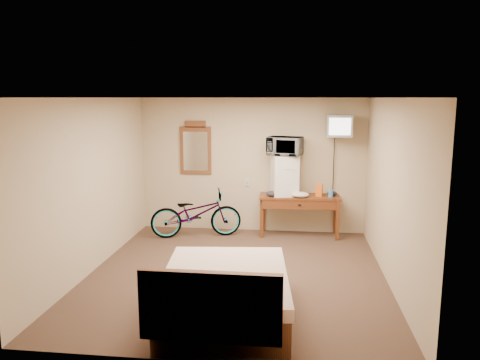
{
  "coord_description": "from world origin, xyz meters",
  "views": [
    {
      "loc": [
        0.8,
        -6.33,
        2.5
      ],
      "look_at": [
        -0.05,
        0.83,
        1.23
      ],
      "focal_mm": 35.0,
      "sensor_mm": 36.0,
      "label": 1
    }
  ],
  "objects_px": {
    "mini_fridge": "(284,175)",
    "wall_mirror": "(196,148)",
    "bed": "(224,294)",
    "desk": "(299,202)",
    "crt_television": "(339,126)",
    "blue_cup": "(331,193)",
    "microwave": "(285,146)",
    "bicycle": "(196,214)"
  },
  "relations": [
    {
      "from": "mini_fridge",
      "to": "wall_mirror",
      "type": "height_order",
      "value": "wall_mirror"
    },
    {
      "from": "bed",
      "to": "mini_fridge",
      "type": "bearing_deg",
      "value": 80.27
    },
    {
      "from": "desk",
      "to": "crt_television",
      "type": "bearing_deg",
      "value": 2.14
    },
    {
      "from": "blue_cup",
      "to": "mini_fridge",
      "type": "bearing_deg",
      "value": 174.15
    },
    {
      "from": "desk",
      "to": "bed",
      "type": "xyz_separation_m",
      "value": [
        -0.87,
        -3.38,
        -0.34
      ]
    },
    {
      "from": "microwave",
      "to": "blue_cup",
      "type": "bearing_deg",
      "value": 7.73
    },
    {
      "from": "blue_cup",
      "to": "wall_mirror",
      "type": "xyz_separation_m",
      "value": [
        -2.51,
        0.33,
        0.74
      ]
    },
    {
      "from": "microwave",
      "to": "blue_cup",
      "type": "distance_m",
      "value": 1.17
    },
    {
      "from": "microwave",
      "to": "bed",
      "type": "height_order",
      "value": "microwave"
    },
    {
      "from": "wall_mirror",
      "to": "desk",
      "type": "bearing_deg",
      "value": -7.98
    },
    {
      "from": "blue_cup",
      "to": "bed",
      "type": "height_order",
      "value": "bed"
    },
    {
      "from": "blue_cup",
      "to": "wall_mirror",
      "type": "bearing_deg",
      "value": 172.55
    },
    {
      "from": "crt_television",
      "to": "bicycle",
      "type": "bearing_deg",
      "value": -173.57
    },
    {
      "from": "crt_television",
      "to": "bed",
      "type": "height_order",
      "value": "crt_television"
    },
    {
      "from": "desk",
      "to": "microwave",
      "type": "distance_m",
      "value": 1.05
    },
    {
      "from": "blue_cup",
      "to": "wall_mirror",
      "type": "relative_size",
      "value": 0.14
    },
    {
      "from": "bicycle",
      "to": "bed",
      "type": "xyz_separation_m",
      "value": [
        0.99,
        -3.12,
        -0.13
      ]
    },
    {
      "from": "crt_television",
      "to": "bed",
      "type": "distance_m",
      "value": 4.1
    },
    {
      "from": "wall_mirror",
      "to": "bed",
      "type": "relative_size",
      "value": 0.5
    },
    {
      "from": "desk",
      "to": "crt_television",
      "type": "relative_size",
      "value": 2.6
    },
    {
      "from": "microwave",
      "to": "desk",
      "type": "bearing_deg",
      "value": 7.11
    },
    {
      "from": "mini_fridge",
      "to": "microwave",
      "type": "xyz_separation_m",
      "value": [
        0.0,
        0.0,
        0.53
      ]
    },
    {
      "from": "crt_television",
      "to": "bicycle",
      "type": "xyz_separation_m",
      "value": [
        -2.51,
        -0.28,
        -1.58
      ]
    },
    {
      "from": "microwave",
      "to": "crt_television",
      "type": "height_order",
      "value": "crt_television"
    },
    {
      "from": "desk",
      "to": "blue_cup",
      "type": "height_order",
      "value": "blue_cup"
    },
    {
      "from": "mini_fridge",
      "to": "wall_mirror",
      "type": "distance_m",
      "value": 1.75
    },
    {
      "from": "desk",
      "to": "blue_cup",
      "type": "bearing_deg",
      "value": -5.55
    },
    {
      "from": "desk",
      "to": "mini_fridge",
      "type": "distance_m",
      "value": 0.56
    },
    {
      "from": "desk",
      "to": "blue_cup",
      "type": "relative_size",
      "value": 10.16
    },
    {
      "from": "desk",
      "to": "bed",
      "type": "distance_m",
      "value": 3.51
    },
    {
      "from": "blue_cup",
      "to": "bicycle",
      "type": "bearing_deg",
      "value": -175.11
    },
    {
      "from": "crt_television",
      "to": "wall_mirror",
      "type": "relative_size",
      "value": 0.56
    },
    {
      "from": "mini_fridge",
      "to": "blue_cup",
      "type": "distance_m",
      "value": 0.88
    },
    {
      "from": "blue_cup",
      "to": "bicycle",
      "type": "relative_size",
      "value": 0.09
    },
    {
      "from": "microwave",
      "to": "bicycle",
      "type": "relative_size",
      "value": 0.36
    },
    {
      "from": "crt_television",
      "to": "wall_mirror",
      "type": "height_order",
      "value": "crt_television"
    },
    {
      "from": "microwave",
      "to": "mini_fridge",
      "type": "bearing_deg",
      "value": -110.06
    },
    {
      "from": "bed",
      "to": "wall_mirror",
      "type": "bearing_deg",
      "value": 106.66
    },
    {
      "from": "wall_mirror",
      "to": "bicycle",
      "type": "xyz_separation_m",
      "value": [
        0.1,
        -0.53,
        -1.13
      ]
    },
    {
      "from": "mini_fridge",
      "to": "microwave",
      "type": "bearing_deg",
      "value": 56.34
    },
    {
      "from": "microwave",
      "to": "crt_television",
      "type": "relative_size",
      "value": 1.06
    },
    {
      "from": "mini_fridge",
      "to": "microwave",
      "type": "relative_size",
      "value": 1.23
    }
  ]
}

